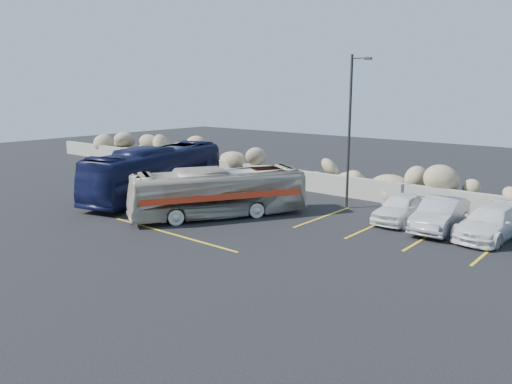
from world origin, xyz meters
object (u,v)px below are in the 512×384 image
Objects in this scene: vintage_bus at (218,193)px; tour_coach at (157,172)px; car_b at (440,214)px; car_a at (401,208)px; car_c at (491,223)px; lamppost at (350,128)px.

vintage_bus is 0.83× the size of tour_coach.
vintage_bus is at bearing -156.80° from car_b.
car_a reaches higher than car_c.
tour_coach is (-10.12, -4.69, -2.81)m from lamppost.
tour_coach reaches higher than car_c.
tour_coach reaches higher than car_a.
lamppost reaches higher than car_b.
car_a is (13.49, 3.86, -0.80)m from tour_coach.
car_b is 0.95× the size of car_c.
vintage_bus is 10.49m from car_b.
lamppost is at bearing 165.06° from car_b.
tour_coach is 2.65× the size of car_a.
vintage_bus is at bearing -147.05° from car_a.
car_b is (1.98, -0.24, 0.05)m from car_a.
lamppost is 1.81× the size of car_b.
car_c is at bearing -1.93° from tour_coach.
car_b reaches higher than car_a.
car_c is at bearing 53.39° from vintage_bus.
lamppost reaches higher than vintage_bus.
car_c is at bearing 1.70° from car_b.
lamppost reaches higher than car_a.
car_a is (7.38, 4.96, -0.54)m from vintage_bus.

